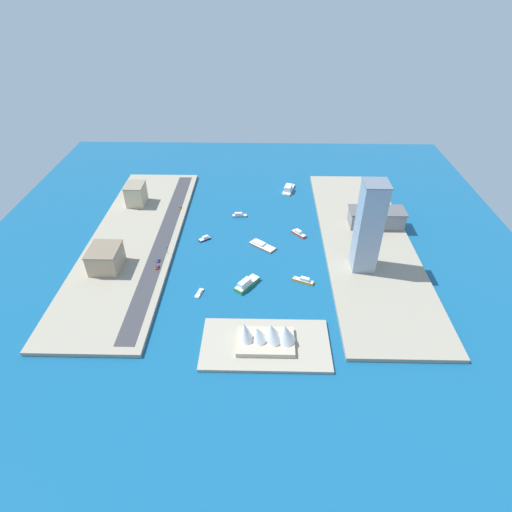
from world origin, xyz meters
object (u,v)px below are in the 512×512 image
ferry_white_commuter (288,189)px  pickup_red (157,267)px  patrol_launch_navy (205,238)px  office_block_beige (136,194)px  tugboat_red (299,233)px  apartment_midrise_tan (106,258)px  tower_tall_glass (369,227)px  traffic_light_waterfront (167,249)px  barge_flat_brown (262,245)px  water_taxi_orange (303,280)px  opera_landmark (268,336)px  warehouse_low_gray (376,218)px  yacht_sleek_gray (239,215)px  ferry_green_doubledeck (247,283)px  sailboat_small_white (199,293)px  taxi_yellow_cab (180,207)px  hatchback_blue (158,261)px

ferry_white_commuter → pickup_red: size_ratio=4.97×
patrol_launch_navy → office_block_beige: office_block_beige is taller
tugboat_red → apartment_midrise_tan: apartment_midrise_tan is taller
tower_tall_glass → traffic_light_waterfront: size_ratio=10.40×
barge_flat_brown → ferry_white_commuter: bearing=-104.9°
water_taxi_orange → barge_flat_brown: bearing=-55.7°
barge_flat_brown → opera_landmark: opera_landmark is taller
ferry_white_commuter → warehouse_low_gray: warehouse_low_gray is taller
patrol_launch_navy → tugboat_red: 77.91m
water_taxi_orange → barge_flat_brown: (30.21, -44.34, -0.52)m
yacht_sleek_gray → barge_flat_brown: yacht_sleek_gray is taller
ferry_green_doubledeck → patrol_launch_navy: size_ratio=2.09×
tugboat_red → ferry_white_commuter: bearing=-86.1°
pickup_red → sailboat_small_white: bearing=144.1°
apartment_midrise_tan → tugboat_red: bearing=-160.5°
water_taxi_orange → warehouse_low_gray: (-65.97, -73.87, 8.61)m
ferry_green_doubledeck → tugboat_red: bearing=-121.4°
yacht_sleek_gray → pickup_red: 97.45m
sailboat_small_white → traffic_light_waterfront: (29.70, -42.34, 6.36)m
warehouse_low_gray → taxi_yellow_cab: (170.98, -24.98, -6.35)m
ferry_green_doubledeck → office_block_beige: bearing=-46.8°
sailboat_small_white → warehouse_low_gray: 164.35m
yacht_sleek_gray → apartment_midrise_tan: size_ratio=0.56×
water_taxi_orange → opera_landmark: 65.54m
warehouse_low_gray → office_block_beige: (211.57, -33.28, 2.25)m
sailboat_small_white → tower_tall_glass: (-116.12, -30.04, 35.84)m
opera_landmark → traffic_light_waterfront: bearing=-49.0°
pickup_red → office_block_beige: bearing=-68.0°
office_block_beige → ferry_green_doubledeck: bearing=133.2°
sailboat_small_white → taxi_yellow_cab: 117.75m
ferry_green_doubledeck → hatchback_blue: (67.41, -23.61, 1.39)m
patrol_launch_navy → taxi_yellow_cab: bearing=-58.7°
ferry_white_commuter → apartment_midrise_tan: bearing=43.1°
warehouse_low_gray → tower_tall_glass: (22.30, 58.09, 26.50)m
ferry_white_commuter → water_taxi_orange: size_ratio=1.61×
apartment_midrise_tan → pickup_red: bearing=179.7°
taxi_yellow_cab → patrol_launch_navy: bearing=121.3°
yacht_sleek_gray → barge_flat_brown: size_ratio=0.62×
ferry_white_commuter → hatchback_blue: ferry_white_commuter is taller
yacht_sleek_gray → apartment_midrise_tan: bearing=40.7°
hatchback_blue → patrol_launch_navy: bearing=-132.0°
hatchback_blue → sailboat_small_white: bearing=137.1°
barge_flat_brown → hatchback_blue: size_ratio=5.24×
traffic_light_waterfront → pickup_red: bearing=76.5°
office_block_beige → opera_landmark: bearing=125.7°
ferry_white_commuter → hatchback_blue: size_ratio=5.96×
tugboat_red → water_taxi_orange: bearing=89.5°
pickup_red → traffic_light_waterfront: traffic_light_waterfront is taller
water_taxi_orange → taxi_yellow_cab: (105.02, -98.85, 2.26)m
opera_landmark → barge_flat_brown: bearing=-87.5°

